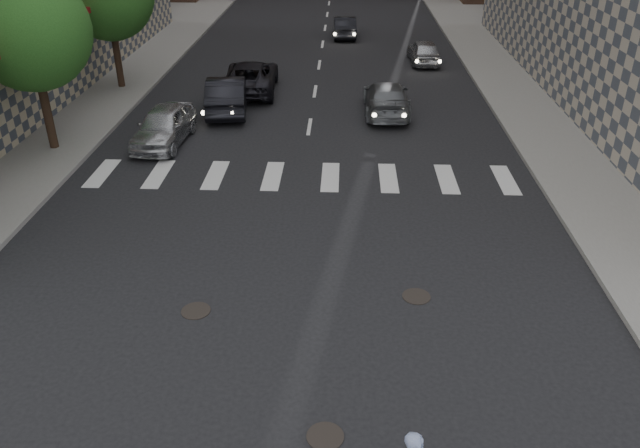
# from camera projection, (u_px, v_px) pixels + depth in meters

# --- Properties ---
(ground) EXTENTS (160.00, 160.00, 0.00)m
(ground) POSITION_uv_depth(u_px,v_px,m) (274.00, 346.00, 13.69)
(ground) COLOR black
(ground) RESTS_ON ground
(sidewalk_left) EXTENTS (13.00, 80.00, 0.15)m
(sidewalk_left) POSITION_uv_depth(u_px,v_px,m) (31.00, 81.00, 31.67)
(sidewalk_left) COLOR gray
(sidewalk_left) RESTS_ON ground
(sidewalk_right) EXTENTS (13.00, 80.00, 0.15)m
(sidewalk_right) POSITION_uv_depth(u_px,v_px,m) (610.00, 87.00, 30.65)
(sidewalk_right) COLOR gray
(sidewalk_right) RESTS_ON ground
(tree_b) EXTENTS (4.20, 4.20, 6.60)m
(tree_b) POSITION_uv_depth(u_px,v_px,m) (31.00, 24.00, 21.53)
(tree_b) COLOR #382619
(tree_b) RESTS_ON sidewalk_left
(manhole_a) EXTENTS (0.70, 0.70, 0.02)m
(manhole_a) POSITION_uv_depth(u_px,v_px,m) (325.00, 436.00, 11.46)
(manhole_a) COLOR black
(manhole_a) RESTS_ON ground
(manhole_b) EXTENTS (0.70, 0.70, 0.02)m
(manhole_b) POSITION_uv_depth(u_px,v_px,m) (196.00, 311.00, 14.81)
(manhole_b) COLOR black
(manhole_b) RESTS_ON ground
(manhole_c) EXTENTS (0.70, 0.70, 0.02)m
(manhole_c) POSITION_uv_depth(u_px,v_px,m) (416.00, 296.00, 15.32)
(manhole_c) COLOR black
(manhole_c) RESTS_ON ground
(silver_sedan) EXTENTS (1.96, 4.28, 1.42)m
(silver_sedan) POSITION_uv_depth(u_px,v_px,m) (164.00, 126.00, 23.99)
(silver_sedan) COLOR #B3B5BA
(silver_sedan) RESTS_ON ground
(traffic_car_a) EXTENTS (2.24, 4.89, 1.56)m
(traffic_car_a) POSITION_uv_depth(u_px,v_px,m) (227.00, 94.00, 27.35)
(traffic_car_a) COLOR black
(traffic_car_a) RESTS_ON ground
(traffic_car_b) EXTENTS (1.94, 4.70, 1.36)m
(traffic_car_b) POSITION_uv_depth(u_px,v_px,m) (386.00, 98.00, 27.15)
(traffic_car_b) COLOR slate
(traffic_car_b) RESTS_ON ground
(traffic_car_c) EXTENTS (2.65, 5.38, 1.47)m
(traffic_car_c) POSITION_uv_depth(u_px,v_px,m) (250.00, 77.00, 29.95)
(traffic_car_c) COLOR black
(traffic_car_c) RESTS_ON ground
(traffic_car_d) EXTENTS (1.66, 3.89, 1.31)m
(traffic_car_d) POSITION_uv_depth(u_px,v_px,m) (424.00, 51.00, 34.72)
(traffic_car_d) COLOR #A7A9AE
(traffic_car_d) RESTS_ON ground
(traffic_car_e) EXTENTS (1.54, 4.07, 1.32)m
(traffic_car_e) POSITION_uv_depth(u_px,v_px,m) (345.00, 27.00, 40.57)
(traffic_car_e) COLOR black
(traffic_car_e) RESTS_ON ground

